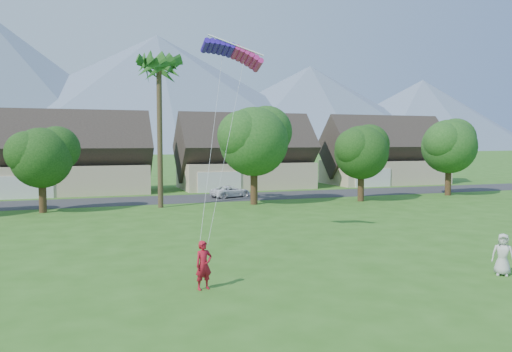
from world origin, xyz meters
name	(u,v)px	position (x,y,z in m)	size (l,w,h in m)	color
ground	(363,323)	(0.00, 0.00, 0.00)	(500.00, 500.00, 0.00)	#2D6019
street	(174,199)	(0.00, 34.00, 0.01)	(90.00, 7.00, 0.01)	#2D2D30
kite_flyer	(204,265)	(-3.78, 4.95, 0.91)	(0.66, 0.44, 1.82)	#A71324
watcher	(503,254)	(8.25, 2.89, 0.86)	(0.84, 0.55, 1.72)	beige
parked_car	(230,191)	(5.59, 34.00, 0.56)	(1.87, 4.05, 1.12)	white
mountain_ridge	(120,96)	(10.40, 260.00, 29.07)	(540.00, 240.00, 70.00)	slate
houses_row	(164,160)	(0.49, 42.99, 3.44)	(72.75, 8.19, 8.86)	beige
tree_row	(172,149)	(-1.14, 27.92, 4.89)	(62.27, 6.67, 8.45)	#47301C
fan_palm	(159,63)	(-2.00, 28.50, 11.80)	(3.00, 3.00, 13.80)	#4C3D26
parafoil_kite	(233,51)	(-0.40, 12.51, 10.18)	(3.28, 1.20, 0.50)	#3317AE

